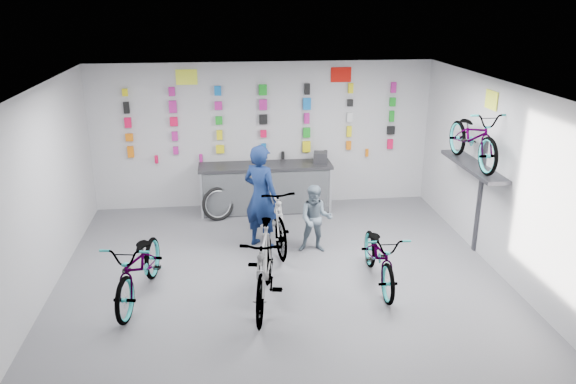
{
  "coord_description": "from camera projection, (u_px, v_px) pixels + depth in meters",
  "views": [
    {
      "loc": [
        -0.83,
        -7.35,
        4.23
      ],
      "look_at": [
        0.21,
        1.4,
        1.15
      ],
      "focal_mm": 35.0,
      "sensor_mm": 36.0,
      "label": 1
    }
  ],
  "objects": [
    {
      "name": "ceiling",
      "position": [
        285.0,
        95.0,
        7.38
      ],
      "size": [
        8.0,
        8.0,
        0.0
      ],
      "primitive_type": "plane",
      "rotation": [
        3.14,
        0.0,
        0.0
      ],
      "color": "white",
      "rests_on": "wall_back"
    },
    {
      "name": "wall_back",
      "position": [
        263.0,
        135.0,
        11.63
      ],
      "size": [
        7.0,
        0.0,
        7.0
      ],
      "primitive_type": "plane",
      "rotation": [
        1.57,
        0.0,
        0.0
      ],
      "color": "silver",
      "rests_on": "floor"
    },
    {
      "name": "sign_right",
      "position": [
        341.0,
        75.0,
        11.38
      ],
      "size": [
        0.42,
        0.02,
        0.3
      ],
      "primitive_type": "cube",
      "color": "red",
      "rests_on": "wall_back"
    },
    {
      "name": "sign_side",
      "position": [
        491.0,
        100.0,
        9.01
      ],
      "size": [
        0.02,
        0.4,
        0.3
      ],
      "primitive_type": "cube",
      "color": "#EFFF36",
      "rests_on": "wall_right"
    },
    {
      "name": "bike_center",
      "position": [
        264.0,
        267.0,
        7.96
      ],
      "size": [
        0.89,
        2.05,
        1.19
      ],
      "primitive_type": "imported",
      "rotation": [
        0.0,
        0.0,
        -0.17
      ],
      "color": "gray",
      "rests_on": "floor"
    },
    {
      "name": "register",
      "position": [
        320.0,
        157.0,
        11.46
      ],
      "size": [
        0.33,
        0.35,
        0.22
      ],
      "primitive_type": "cube",
      "rotation": [
        0.0,
        0.0,
        -0.19
      ],
      "color": "black",
      "rests_on": "counter"
    },
    {
      "name": "wall_left",
      "position": [
        25.0,
        212.0,
        7.49
      ],
      "size": [
        0.0,
        8.0,
        8.0
      ],
      "primitive_type": "plane",
      "rotation": [
        1.57,
        0.0,
        1.57
      ],
      "color": "silver",
      "rests_on": "floor"
    },
    {
      "name": "bike_wall",
      "position": [
        474.0,
        137.0,
        9.18
      ],
      "size": [
        0.63,
        1.8,
        0.95
      ],
      "primitive_type": "imported",
      "color": "gray",
      "rests_on": "wall_bracket"
    },
    {
      "name": "bike_left",
      "position": [
        139.0,
        267.0,
        8.15
      ],
      "size": [
        1.01,
        2.05,
        1.03
      ],
      "primitive_type": "imported",
      "rotation": [
        0.0,
        0.0,
        -0.17
      ],
      "color": "gray",
      "rests_on": "floor"
    },
    {
      "name": "spare_wheel",
      "position": [
        218.0,
        204.0,
        11.13
      ],
      "size": [
        0.7,
        0.45,
        0.67
      ],
      "rotation": [
        0.0,
        0.0,
        0.39
      ],
      "color": "black",
      "rests_on": "floor"
    },
    {
      "name": "bike_service",
      "position": [
        273.0,
        214.0,
        9.86
      ],
      "size": [
        0.8,
        2.05,
        1.2
      ],
      "primitive_type": "imported",
      "rotation": [
        0.0,
        0.0,
        0.12
      ],
      "color": "gray",
      "rests_on": "floor"
    },
    {
      "name": "customer",
      "position": [
        316.0,
        219.0,
        9.66
      ],
      "size": [
        0.65,
        0.54,
        1.2
      ],
      "primitive_type": "imported",
      "rotation": [
        0.0,
        0.0,
        -0.16
      ],
      "color": "slate",
      "rests_on": "floor"
    },
    {
      "name": "counter",
      "position": [
        266.0,
        189.0,
        11.53
      ],
      "size": [
        2.7,
        0.66,
        1.0
      ],
      "color": "black",
      "rests_on": "floor"
    },
    {
      "name": "sign_left",
      "position": [
        186.0,
        77.0,
        11.04
      ],
      "size": [
        0.42,
        0.02,
        0.3
      ],
      "primitive_type": "cube",
      "color": "#EFFF36",
      "rests_on": "wall_back"
    },
    {
      "name": "wall_right",
      "position": [
        520.0,
        192.0,
        8.27
      ],
      "size": [
        0.0,
        8.0,
        8.0
      ],
      "primitive_type": "plane",
      "rotation": [
        1.57,
        0.0,
        -1.57
      ],
      "color": "silver",
      "rests_on": "floor"
    },
    {
      "name": "bike_right",
      "position": [
        380.0,
        256.0,
        8.59
      ],
      "size": [
        0.68,
        1.82,
        0.94
      ],
      "primitive_type": "imported",
      "rotation": [
        0.0,
        0.0,
        -0.03
      ],
      "color": "gray",
      "rests_on": "floor"
    },
    {
      "name": "wall_bracket",
      "position": [
        474.0,
        171.0,
        9.39
      ],
      "size": [
        0.39,
        1.9,
        2.0
      ],
      "color": "#333338",
      "rests_on": "wall_right"
    },
    {
      "name": "merch_wall",
      "position": [
        263.0,
        122.0,
        11.46
      ],
      "size": [
        5.55,
        0.08,
        1.56
      ],
      "color": "orange",
      "rests_on": "wall_back"
    },
    {
      "name": "floor",
      "position": [
        285.0,
        296.0,
        8.37
      ],
      "size": [
        8.0,
        8.0,
        0.0
      ],
      "primitive_type": "plane",
      "color": "#545459",
      "rests_on": "ground"
    },
    {
      "name": "clerk",
      "position": [
        261.0,
        197.0,
        9.75
      ],
      "size": [
        0.81,
        0.78,
        1.86
      ],
      "primitive_type": "imported",
      "rotation": [
        0.0,
        0.0,
        2.44
      ],
      "color": "#0D1C43",
      "rests_on": "floor"
    }
  ]
}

